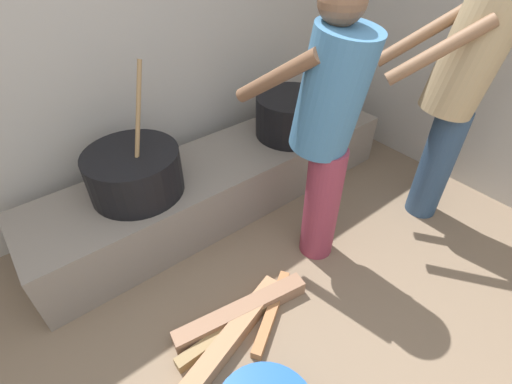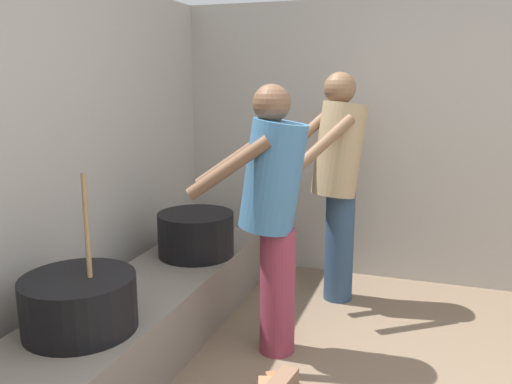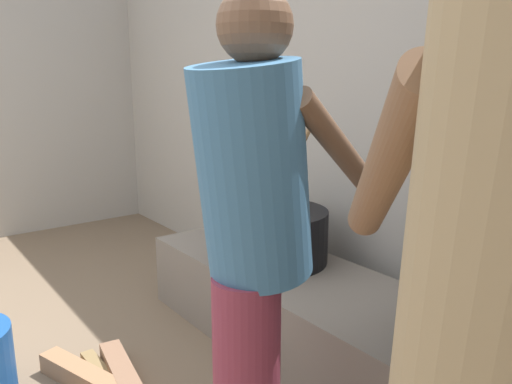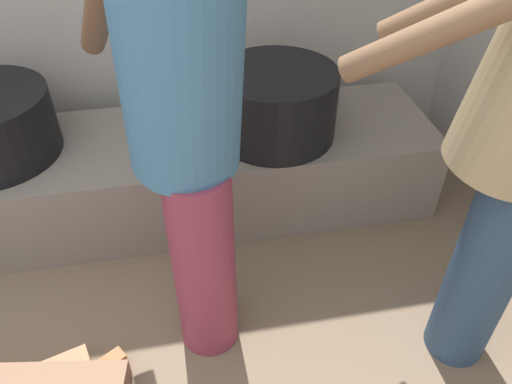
# 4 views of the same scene
# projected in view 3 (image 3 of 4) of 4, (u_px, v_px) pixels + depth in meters

# --- Properties ---
(block_enclosure_rear) EXTENTS (5.10, 0.20, 2.11)m
(block_enclosure_rear) POSITION_uv_depth(u_px,v_px,m) (321.00, 119.00, 2.83)
(block_enclosure_rear) COLOR #ADA8A0
(block_enclosure_rear) RESTS_ON ground_plane
(hearth_ledge) EXTENTS (2.54, 0.60, 0.38)m
(hearth_ledge) POSITION_uv_depth(u_px,v_px,m) (358.00, 342.00, 2.11)
(hearth_ledge) COLOR slate
(hearth_ledge) RESTS_ON ground_plane
(cooking_pot_main) EXTENTS (0.53, 0.53, 0.71)m
(cooking_pot_main) POSITION_uv_depth(u_px,v_px,m) (275.00, 235.00, 2.49)
(cooking_pot_main) COLOR black
(cooking_pot_main) RESTS_ON hearth_ledge
(cooking_pot_secondary) EXTENTS (0.50, 0.50, 0.29)m
(cooking_pot_secondary) POSITION_uv_depth(u_px,v_px,m) (492.00, 325.00, 1.56)
(cooking_pot_secondary) COLOR black
(cooking_pot_secondary) RESTS_ON hearth_ledge
(cook_in_blue_shirt) EXTENTS (0.47, 0.70, 1.51)m
(cook_in_blue_shirt) POSITION_uv_depth(u_px,v_px,m) (253.00, 231.00, 1.40)
(cook_in_blue_shirt) COLOR #8C3347
(cook_in_blue_shirt) RESTS_ON ground_plane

